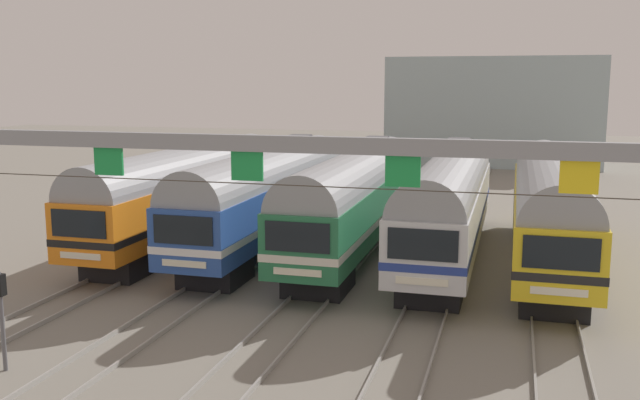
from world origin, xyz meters
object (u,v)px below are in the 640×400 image
Objects in this scene: commuter_train_blue at (269,192)px; commuter_train_silver at (449,200)px; commuter_train_orange at (187,189)px; yard_signal_mast at (0,302)px; catenary_gantry at (247,180)px; commuter_train_green at (356,196)px; commuter_train_yellow at (549,205)px.

commuter_train_blue is 8.46m from commuter_train_silver.
yard_signal_mast is (2.11, -15.78, -0.73)m from commuter_train_orange.
commuter_train_blue is 6.46× the size of yard_signal_mast.
catenary_gantry is at bearing -107.40° from commuter_train_silver.
yard_signal_mast is at bearing -111.90° from commuter_train_green.
commuter_train_blue is at bearing 179.98° from commuter_train_yellow.
commuter_train_orange is 6.46× the size of yard_signal_mast.
commuter_train_green is 4.23m from commuter_train_silver.
commuter_train_green is 17.02m from yard_signal_mast.
commuter_train_orange is 1.00× the size of commuter_train_blue.
catenary_gantry is (-8.46, -13.49, 2.57)m from commuter_train_yellow.
yard_signal_mast is at bearing -82.36° from commuter_train_orange.
commuter_train_green reaches higher than commuter_train_orange.
commuter_train_yellow reaches higher than yard_signal_mast.
commuter_train_orange is 16.92m from commuter_train_yellow.
commuter_train_blue is 12.69m from commuter_train_yellow.
commuter_train_yellow is 6.46× the size of yard_signal_mast.
commuter_train_blue is (4.23, 0.00, 0.00)m from commuter_train_orange.
yard_signal_mast is (-10.57, -15.78, -0.73)m from commuter_train_silver.
commuter_train_green is at bearing 180.00° from commuter_train_silver.
yard_signal_mast is (-2.11, -15.78, -0.73)m from commuter_train_blue.
commuter_train_silver is 14.38m from catenary_gantry.
commuter_train_silver is 6.46× the size of yard_signal_mast.
commuter_train_silver is 4.23m from commuter_train_yellow.
commuter_train_orange is at bearing -179.97° from commuter_train_green.
commuter_train_green is at bearing 90.00° from catenary_gantry.
commuter_train_silver is 19.01m from yard_signal_mast.
commuter_train_orange is at bearing 122.08° from catenary_gantry.
commuter_train_yellow is (16.92, 0.00, 0.00)m from commuter_train_orange.
commuter_train_yellow is 21.65m from yard_signal_mast.
commuter_train_orange is at bearing -179.98° from commuter_train_silver.
commuter_train_silver is (12.69, 0.00, 0.00)m from commuter_train_orange.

